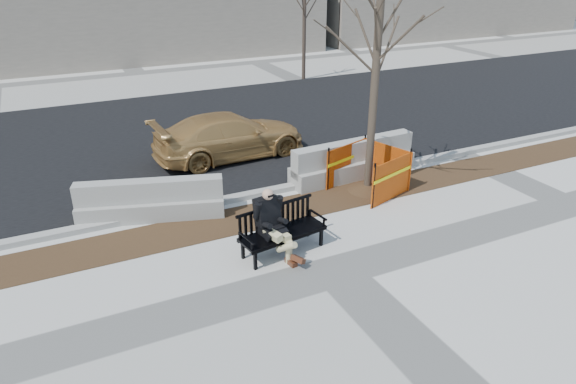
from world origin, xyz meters
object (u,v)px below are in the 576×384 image
at_px(sedan, 231,156).
at_px(seated_man, 272,254).
at_px(jersey_barrier_left, 153,217).
at_px(jersey_barrier_right, 352,177).
at_px(tree_fence, 367,190).
at_px(bench, 283,252).

bearing_deg(sedan, seated_man, 164.67).
height_order(seated_man, jersey_barrier_left, seated_man).
height_order(seated_man, sedan, seated_man).
distance_m(jersey_barrier_left, jersey_barrier_right, 5.14).
relative_size(tree_fence, sedan, 1.28).
xyz_separation_m(tree_fence, sedan, (-2.19, 3.59, 0.00)).
bearing_deg(tree_fence, bench, -151.44).
bearing_deg(bench, jersey_barrier_left, 119.30).
bearing_deg(jersey_barrier_left, jersey_barrier_right, 17.12).
height_order(bench, jersey_barrier_right, jersey_barrier_right).
relative_size(seated_man, tree_fence, 0.25).
bearing_deg(jersey_barrier_left, seated_man, -38.56).
bearing_deg(jersey_barrier_left, sedan, 61.06).
bearing_deg(tree_fence, seated_man, -153.35).
bearing_deg(tree_fence, sedan, 121.37).
relative_size(sedan, jersey_barrier_left, 1.38).
distance_m(sedan, jersey_barrier_right, 3.57).
xyz_separation_m(seated_man, jersey_barrier_left, (-1.72, 2.51, 0.00)).
xyz_separation_m(bench, jersey_barrier_right, (3.19, 2.54, 0.00)).
height_order(bench, tree_fence, tree_fence).
bearing_deg(jersey_barrier_right, jersey_barrier_left, 177.32).
xyz_separation_m(sedan, jersey_barrier_left, (-2.82, -2.73, 0.00)).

